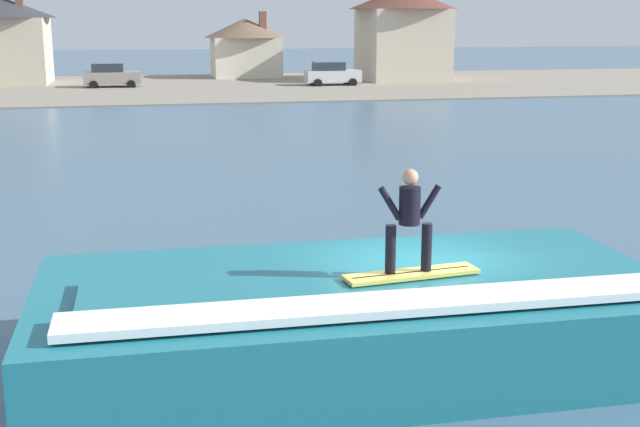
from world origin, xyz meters
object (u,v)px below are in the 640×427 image
object	(u,v)px
wave_crest	(355,318)
surfboard	(412,274)
house_small_cottage	(245,45)
car_near_shore	(111,75)
car_far_shore	(332,74)
surfer	(409,216)
house_gabled_white	(403,29)

from	to	relation	value
wave_crest	surfboard	bearing A→B (deg)	-33.34
house_small_cottage	car_near_shore	bearing A→B (deg)	-141.57
surfboard	car_far_shore	bearing A→B (deg)	78.58
house_small_cottage	surfboard	bearing A→B (deg)	-94.82
surfboard	surfer	distance (m)	0.90
surfer	house_gabled_white	distance (m)	60.40
wave_crest	car_near_shore	world-z (taller)	car_near_shore
wave_crest	surfer	world-z (taller)	surfer
car_near_shore	surfer	bearing A→B (deg)	-83.86
wave_crest	house_small_cottage	bearing A→B (deg)	84.48
car_near_shore	house_small_cottage	size ratio (longest dim) A/B	0.59
surfboard	wave_crest	bearing A→B (deg)	146.66
car_near_shore	house_gabled_white	xyz separation A→B (m)	(23.78, 2.79, 3.33)
wave_crest	house_small_cottage	size ratio (longest dim) A/B	1.36
house_small_cottage	car_far_shore	bearing A→B (deg)	-63.25
car_near_shore	car_far_shore	xyz separation A→B (m)	(16.71, -1.67, -0.00)
car_far_shore	car_near_shore	bearing A→B (deg)	174.30
house_small_cottage	wave_crest	bearing A→B (deg)	-95.52
wave_crest	house_gabled_white	world-z (taller)	house_gabled_white
car_far_shore	surfboard	bearing A→B (deg)	-101.42
wave_crest	car_far_shore	bearing A→B (deg)	77.70
wave_crest	car_near_shore	size ratio (longest dim) A/B	2.32
house_gabled_white	surfer	bearing A→B (deg)	-107.22
house_gabled_white	car_near_shore	bearing A→B (deg)	-173.31
surfer	car_far_shore	world-z (taller)	surfer
surfboard	car_near_shore	xyz separation A→B (m)	(-5.95, 54.92, -0.58)
car_near_shore	car_far_shore	world-z (taller)	same
surfer	car_near_shore	size ratio (longest dim) A/B	0.37
car_far_shore	house_small_cottage	bearing A→B (deg)	116.75
car_far_shore	wave_crest	bearing A→B (deg)	-102.30
surfboard	car_far_shore	xyz separation A→B (m)	(10.76, 53.25, -0.58)
surfboard	surfer	bearing A→B (deg)	141.59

